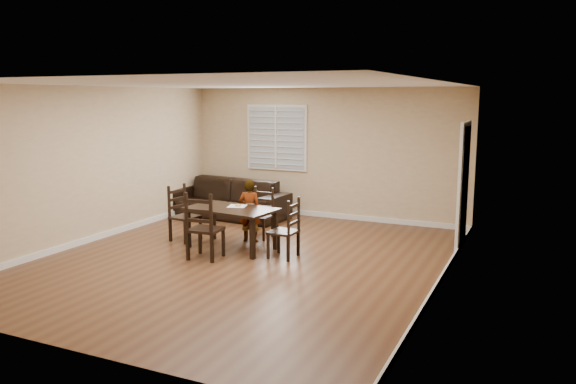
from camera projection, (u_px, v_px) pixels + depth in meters
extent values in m
plane|color=#56351D|center=(244.00, 260.00, 8.76)|extent=(7.00, 7.00, 0.00)
cube|color=#D1BB8D|center=(325.00, 153.00, 11.67)|extent=(6.00, 0.04, 2.70)
cube|color=#D1BB8D|center=(64.00, 219.00, 5.40)|extent=(6.00, 0.04, 2.70)
cube|color=#D1BB8D|center=(92.00, 164.00, 9.77)|extent=(0.04, 7.00, 2.70)
cube|color=#D1BB8D|center=(444.00, 187.00, 7.30)|extent=(0.04, 7.00, 2.70)
cube|color=white|center=(241.00, 84.00, 8.31)|extent=(6.00, 7.00, 0.04)
cube|color=white|center=(276.00, 138.00, 12.03)|extent=(1.40, 0.08, 1.40)
cube|color=white|center=(464.00, 187.00, 9.33)|extent=(0.06, 0.94, 2.05)
cylinder|color=#332114|center=(459.00, 195.00, 9.09)|extent=(0.06, 0.06, 0.02)
cube|color=white|center=(324.00, 215.00, 11.87)|extent=(6.00, 0.03, 0.10)
cube|color=white|center=(97.00, 237.00, 9.98)|extent=(0.03, 7.00, 0.10)
cube|color=white|center=(438.00, 283.00, 7.52)|extent=(0.03, 7.00, 0.10)
cube|color=black|center=(231.00, 209.00, 9.32)|extent=(1.56, 0.99, 0.04)
cube|color=black|center=(188.00, 229.00, 9.43)|extent=(0.08, 0.08, 0.65)
cube|color=black|center=(253.00, 239.00, 8.75)|extent=(0.08, 0.08, 0.65)
cube|color=black|center=(213.00, 221.00, 9.99)|extent=(0.08, 0.08, 0.65)
cube|color=black|center=(276.00, 230.00, 9.32)|extent=(0.08, 0.08, 0.65)
cube|color=black|center=(259.00, 217.00, 10.06)|extent=(0.42, 0.39, 0.04)
cube|color=black|center=(264.00, 212.00, 10.20)|extent=(0.41, 0.05, 0.90)
cube|color=black|center=(246.00, 229.00, 10.03)|extent=(0.04, 0.04, 0.37)
cube|color=black|center=(264.00, 231.00, 9.88)|extent=(0.04, 0.04, 0.37)
cube|color=black|center=(256.00, 225.00, 10.32)|extent=(0.04, 0.04, 0.37)
cube|color=black|center=(272.00, 227.00, 10.16)|extent=(0.04, 0.04, 0.37)
cube|color=black|center=(205.00, 230.00, 8.78)|extent=(0.52, 0.49, 0.04)
cube|color=black|center=(199.00, 228.00, 8.58)|extent=(0.49, 0.08, 1.07)
cube|color=black|center=(223.00, 243.00, 8.93)|extent=(0.05, 0.05, 0.44)
cube|color=black|center=(200.00, 240.00, 9.07)|extent=(0.05, 0.05, 0.44)
cube|color=black|center=(212.00, 249.00, 8.57)|extent=(0.05, 0.05, 0.44)
cube|color=black|center=(188.00, 246.00, 8.71)|extent=(0.05, 0.05, 0.44)
cube|color=black|center=(185.00, 217.00, 9.88)|extent=(0.48, 0.50, 0.04)
cube|color=black|center=(177.00, 212.00, 9.97)|extent=(0.11, 0.44, 0.99)
cube|color=black|center=(185.00, 233.00, 9.66)|extent=(0.05, 0.05, 0.40)
cube|color=black|center=(200.00, 228.00, 9.97)|extent=(0.05, 0.05, 0.40)
cube|color=black|center=(170.00, 230.00, 9.85)|extent=(0.05, 0.05, 0.40)
cube|color=black|center=(186.00, 226.00, 10.17)|extent=(0.05, 0.05, 0.40)
cube|color=black|center=(283.00, 232.00, 8.84)|extent=(0.41, 0.44, 0.04)
cube|color=black|center=(294.00, 229.00, 8.75)|extent=(0.04, 0.43, 0.96)
cube|color=black|center=(279.00, 241.00, 9.11)|extent=(0.04, 0.04, 0.39)
cube|color=black|center=(268.00, 247.00, 8.78)|extent=(0.04, 0.04, 0.39)
cube|color=black|center=(298.00, 244.00, 8.97)|extent=(0.04, 0.04, 0.39)
cube|color=black|center=(288.00, 249.00, 8.64)|extent=(0.04, 0.04, 0.39)
imported|color=gray|center=(250.00, 211.00, 9.79)|extent=(0.44, 0.32, 1.10)
cube|color=beige|center=(237.00, 206.00, 9.45)|extent=(0.36, 0.36, 0.00)
torus|color=#CD9349|center=(238.00, 205.00, 9.44)|extent=(0.10, 0.10, 0.03)
torus|color=white|center=(238.00, 205.00, 9.44)|extent=(0.09, 0.09, 0.02)
imported|color=black|center=(226.00, 198.00, 11.90)|extent=(2.77, 1.30, 0.78)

